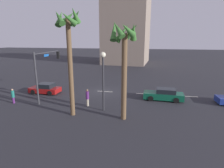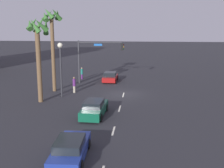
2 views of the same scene
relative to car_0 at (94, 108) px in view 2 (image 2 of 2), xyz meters
name	(u,v)px [view 2 (image 2 of 2)]	position (x,y,z in m)	size (l,w,h in m)	color
ground_plane	(124,94)	(8.15, -2.05, -0.66)	(220.00, 220.00, 0.00)	#28282D
lane_stripe_1	(113,131)	(-3.45, -2.05, -0.65)	(1.84, 0.14, 0.01)	silver
lane_stripe_2	(120,108)	(2.39, -2.05, -0.65)	(2.05, 0.14, 0.01)	silver
lane_stripe_3	(123,95)	(7.82, -2.05, -0.65)	(2.14, 0.14, 0.01)	silver
car_0	(94,108)	(0.00, 0.00, 0.00)	(4.70, 1.99, 1.43)	#0F5138
car_1	(70,149)	(-8.24, 0.03, -0.04)	(4.77, 2.07, 1.33)	navy
car_2	(110,77)	(15.54, 0.32, -0.03)	(4.03, 2.02, 1.37)	maroon
traffic_signal	(95,54)	(14.03, 2.24, 3.38)	(0.59, 6.23, 5.83)	#38383D
streetlamp	(61,59)	(6.28, 4.73, 3.55)	(0.56, 0.56, 5.99)	#2D2D33
pedestrian_0	(82,73)	(16.91, 4.73, 0.24)	(0.44, 0.44, 1.72)	#59266B
pedestrian_1	(74,84)	(8.33, 3.80, 0.34)	(0.48, 0.48, 1.89)	#B2A58C
palm_tree_0	(38,41)	(4.02, 6.28, 5.66)	(2.49, 2.61, 8.78)	brown
palm_tree_1	(52,30)	(8.94, 6.39, 6.63)	(2.48, 2.65, 9.86)	brown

